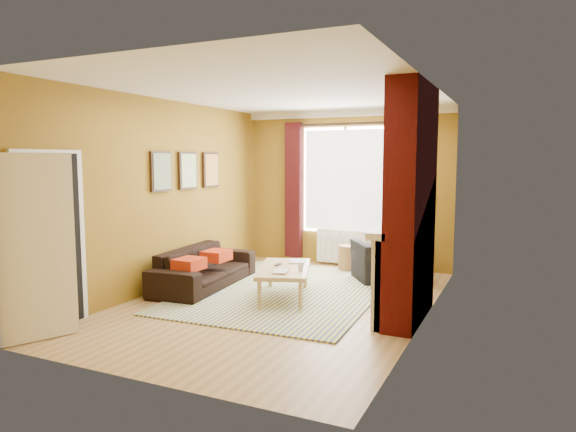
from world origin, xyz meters
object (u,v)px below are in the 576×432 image
object	(u,v)px
sofa	(205,267)
armchair	(387,261)
floor_lamp	(419,206)
wicker_stool	(349,258)
coffee_table	(284,270)

from	to	relation	value
sofa	armchair	distance (m)	2.85
armchair	floor_lamp	bearing A→B (deg)	-156.07
wicker_stool	floor_lamp	world-z (taller)	floor_lamp
sofa	armchair	world-z (taller)	armchair
coffee_table	wicker_stool	size ratio (longest dim) A/B	3.34
armchair	coffee_table	size ratio (longest dim) A/B	0.67
sofa	wicker_stool	distance (m)	2.59
coffee_table	sofa	bearing A→B (deg)	155.86
coffee_table	floor_lamp	xyz separation A→B (m)	(1.42, 2.19, 0.77)
sofa	armchair	size ratio (longest dim) A/B	2.07
floor_lamp	sofa	bearing A→B (deg)	-143.23
armchair	wicker_stool	world-z (taller)	armchair
sofa	wicker_stool	size ratio (longest dim) A/B	4.64
sofa	armchair	xyz separation A→B (m)	(2.43, 1.50, 0.02)
coffee_table	wicker_stool	xyz separation A→B (m)	(0.24, 2.11, -0.17)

